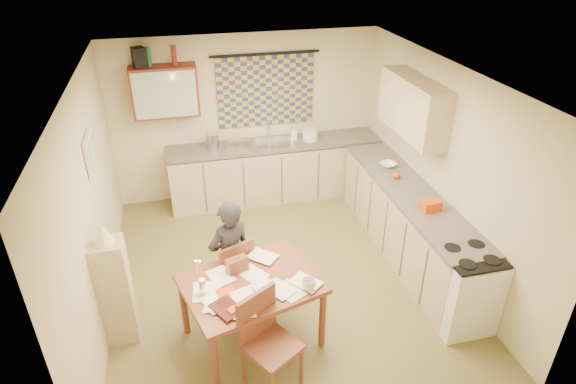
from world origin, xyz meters
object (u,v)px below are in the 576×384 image
object	(u,v)px
counter_right	(407,222)
shelf_stand	(115,291)
stove	(464,289)
dining_table	(252,311)
counter_back	(277,170)
person	(230,257)
chair_far	(232,284)

from	to	relation	value
counter_right	shelf_stand	size ratio (longest dim) A/B	2.47
stove	dining_table	world-z (taller)	stove
counter_back	dining_table	xyz separation A→B (m)	(-0.92, -2.91, -0.07)
person	dining_table	bearing A→B (deg)	81.70
stove	chair_far	world-z (taller)	stove
counter_right	stove	size ratio (longest dim) A/B	3.24
counter_right	shelf_stand	xyz separation A→B (m)	(-3.54, -0.67, 0.15)
stove	shelf_stand	xyz separation A→B (m)	(-3.54, 0.67, 0.14)
chair_far	counter_right	bearing A→B (deg)	167.19
dining_table	chair_far	bearing A→B (deg)	87.42
dining_table	person	world-z (taller)	person
counter_right	stove	distance (m)	1.34
counter_right	stove	xyz separation A→B (m)	(0.00, -1.34, 0.00)
dining_table	shelf_stand	distance (m)	1.39
chair_far	shelf_stand	bearing A→B (deg)	-13.43
dining_table	chair_far	world-z (taller)	chair_far
chair_far	person	distance (m)	0.41
counter_back	shelf_stand	bearing A→B (deg)	-131.46
counter_right	shelf_stand	distance (m)	3.61
stove	shelf_stand	bearing A→B (deg)	169.34
counter_right	counter_back	bearing A→B (deg)	124.83
stove	person	size ratio (longest dim) A/B	0.66
stove	shelf_stand	distance (m)	3.61
counter_back	chair_far	distance (m)	2.56
counter_right	chair_far	size ratio (longest dim) A/B	3.25
stove	person	distance (m)	2.50
counter_right	person	bearing A→B (deg)	-167.92
stove	chair_far	xyz separation A→B (m)	(-2.35, 0.88, -0.17)
person	shelf_stand	distance (m)	1.21
stove	person	xyz separation A→B (m)	(-2.35, 0.84, 0.23)
dining_table	chair_far	distance (m)	0.61
counter_right	stove	bearing A→B (deg)	-90.00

